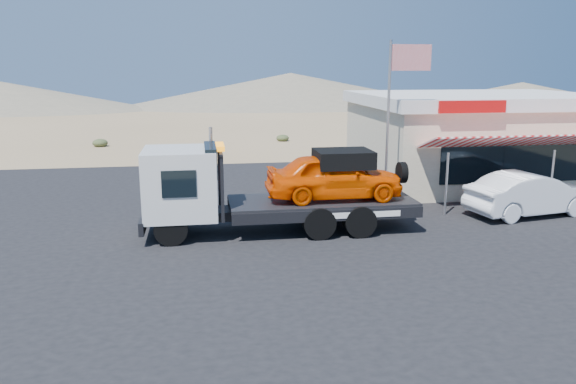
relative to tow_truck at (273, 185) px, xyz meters
name	(u,v)px	position (x,y,z in m)	size (l,w,h in m)	color
ground	(274,255)	(-0.27, -2.29, -1.51)	(120.00, 120.00, 0.00)	#8F7451
asphalt_lot	(321,223)	(1.73, 0.71, -1.50)	(32.00, 24.00, 0.02)	black
tow_truck	(273,185)	(0.00, 0.00, 0.00)	(8.40, 2.49, 2.81)	black
white_sedan	(531,194)	(9.13, 0.51, -0.74)	(1.60, 4.57, 1.51)	silver
jerky_store	(477,137)	(10.22, 6.69, 0.48)	(10.40, 9.97, 3.90)	beige
flagpole	(395,106)	(4.66, 2.21, 2.25)	(1.55, 0.10, 6.00)	#99999E
distant_hills	(131,93)	(-10.05, 52.85, 0.37)	(126.00, 48.00, 4.20)	#726B59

